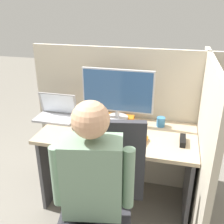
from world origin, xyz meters
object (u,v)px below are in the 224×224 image
paper_box (117,121)px  coffee_mug (161,122)px  laptop (56,114)px  stapler (183,141)px  office_chair (102,203)px  person (88,192)px  monitor (117,93)px  carrot_toy (145,141)px

paper_box → coffee_mug: size_ratio=3.39×
laptop → coffee_mug: laptop is taller
laptop → stapler: 1.16m
laptop → office_chair: bearing=-49.3°
stapler → coffee_mug: size_ratio=1.89×
coffee_mug → paper_box: bearing=-174.1°
laptop → person: person is taller
person → coffee_mug: 1.05m
stapler → person: size_ratio=0.12×
monitor → coffee_mug: (0.38, 0.04, -0.25)m
laptop → coffee_mug: (0.96, 0.07, -0.01)m
carrot_toy → coffee_mug: (0.09, 0.34, 0.02)m
person → coffee_mug: (0.33, 1.00, 0.02)m
office_chair → person: 0.27m
carrot_toy → person: 0.70m
person → laptop: bearing=124.2°
coffee_mug → carrot_toy: bearing=-105.5°
office_chair → carrot_toy: bearing=68.0°
stapler → coffee_mug: coffee_mug is taller
office_chair → monitor: bearing=96.1°
laptop → office_chair: (0.66, -0.77, -0.24)m
paper_box → coffee_mug: 0.38m
stapler → laptop: bearing=170.9°
paper_box → office_chair: size_ratio=0.26×
monitor → laptop: (-0.58, -0.03, -0.24)m
paper_box → monitor: 0.26m
monitor → office_chair: monitor is taller
stapler → carrot_toy: bearing=-163.8°
carrot_toy → coffee_mug: bearing=74.5°
stapler → monitor: bearing=159.0°
laptop → stapler: size_ratio=2.35×
monitor → office_chair: (0.09, -0.80, -0.48)m
paper_box → person: bearing=-86.7°
stapler → coffee_mug: bearing=126.5°
stapler → person: 0.90m
paper_box → office_chair: (0.09, -0.80, -0.22)m
monitor → person: size_ratio=0.48×
carrot_toy → person: (-0.23, -0.66, 0.00)m
monitor → person: person is taller
paper_box → coffee_mug: (0.38, 0.04, 0.02)m
laptop → office_chair: office_chair is taller
laptop → carrot_toy: size_ratio=2.36×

